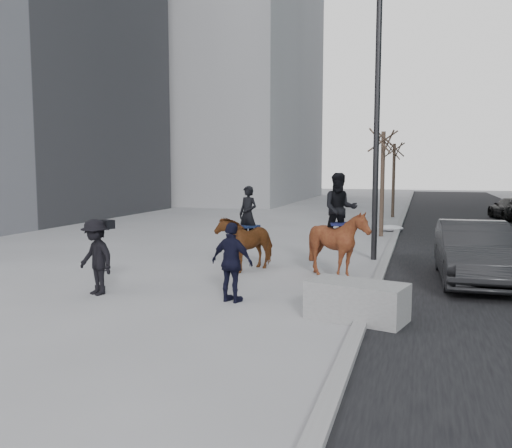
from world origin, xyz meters
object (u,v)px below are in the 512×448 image
(car_near, at_px, (474,252))
(mounted_right, at_px, (339,236))
(mounted_left, at_px, (247,238))
(planter, at_px, (357,301))

(car_near, distance_m, mounted_right, 3.43)
(car_near, bearing_deg, mounted_right, -174.16)
(mounted_left, height_order, mounted_right, mounted_right)
(planter, relative_size, mounted_right, 0.66)
(mounted_right, bearing_deg, car_near, 8.23)
(planter, height_order, mounted_right, mounted_right)
(car_near, bearing_deg, mounted_left, 177.75)
(planter, distance_m, mounted_left, 5.69)
(car_near, bearing_deg, planter, -121.73)
(mounted_right, bearing_deg, planter, -76.42)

